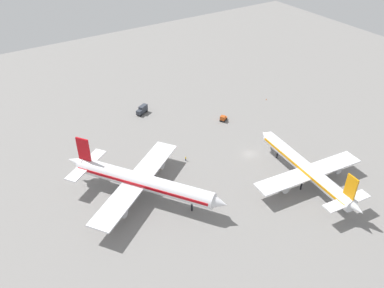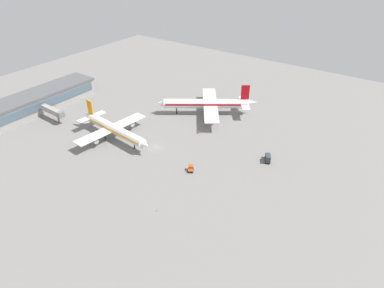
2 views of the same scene
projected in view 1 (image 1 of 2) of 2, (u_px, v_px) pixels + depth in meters
ground at (249, 154)px, 140.53m from camera, size 288.00×288.00×0.00m
airplane_at_gate at (306, 169)px, 125.30m from camera, size 37.71×46.81×14.24m
airplane_taxiing at (142, 181)px, 119.10m from camera, size 38.81×45.95×16.17m
baggage_tug at (223, 118)px, 158.50m from camera, size 3.74×3.45×2.30m
catering_truck at (142, 110)px, 163.04m from camera, size 5.85×4.26×3.30m
ground_crew_worker at (186, 159)px, 136.89m from camera, size 0.39×0.58×1.67m
safety_cone_near_gate at (266, 99)px, 173.39m from camera, size 0.44×0.44×0.60m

